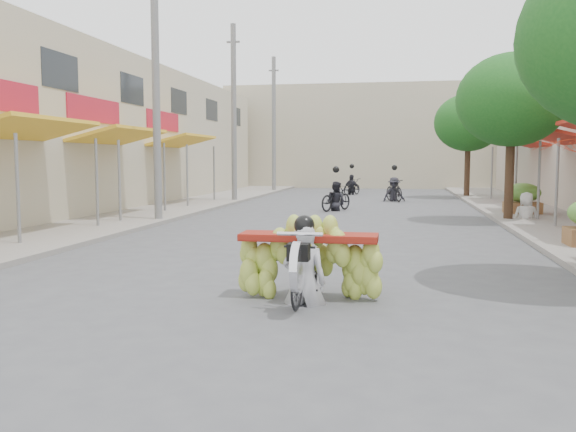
{
  "coord_description": "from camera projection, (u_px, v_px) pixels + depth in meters",
  "views": [
    {
      "loc": [
        1.99,
        -5.97,
        1.99
      ],
      "look_at": [
        0.31,
        3.31,
        1.1
      ],
      "focal_mm": 38.0,
      "sensor_mm": 36.0,
      "label": 1
    }
  ],
  "objects": [
    {
      "name": "ground",
      "position": [
        203.0,
        349.0,
        6.39
      ],
      "size": [
        120.0,
        120.0,
        0.0
      ],
      "primitive_type": "plane",
      "color": "#4F4F54",
      "rests_on": "ground"
    },
    {
      "name": "sidewalk_left",
      "position": [
        149.0,
        211.0,
        22.32
      ],
      "size": [
        4.0,
        60.0,
        0.12
      ],
      "primitive_type": "cube",
      "color": "gray",
      "rests_on": "ground"
    },
    {
      "name": "sidewalk_right",
      "position": [
        554.0,
        218.0,
        19.83
      ],
      "size": [
        4.0,
        60.0,
        0.12
      ],
      "primitive_type": "cube",
      "color": "gray",
      "rests_on": "ground"
    },
    {
      "name": "shophouse_row_left",
      "position": [
        6.0,
        131.0,
        21.93
      ],
      "size": [
        9.77,
        40.0,
        6.0
      ],
      "color": "#BCB195",
      "rests_on": "ground"
    },
    {
      "name": "far_building",
      "position": [
        371.0,
        137.0,
        43.28
      ],
      "size": [
        20.0,
        6.0,
        7.0
      ],
      "primitive_type": "cube",
      "color": "#BCB195",
      "rests_on": "ground"
    },
    {
      "name": "utility_pole_mid",
      "position": [
        156.0,
        92.0,
        18.73
      ],
      "size": [
        0.6,
        0.24,
        8.0
      ],
      "color": "slate",
      "rests_on": "ground"
    },
    {
      "name": "utility_pole_far",
      "position": [
        234.0,
        114.0,
        27.54
      ],
      "size": [
        0.6,
        0.24,
        8.0
      ],
      "color": "slate",
      "rests_on": "ground"
    },
    {
      "name": "utility_pole_back",
      "position": [
        274.0,
        124.0,
        36.36
      ],
      "size": [
        0.6,
        0.24,
        8.0
      ],
      "color": "slate",
      "rests_on": "ground"
    },
    {
      "name": "street_tree_mid",
      "position": [
        512.0,
        100.0,
        18.79
      ],
      "size": [
        3.4,
        3.4,
        5.25
      ],
      "color": "#3A2719",
      "rests_on": "ground"
    },
    {
      "name": "street_tree_far",
      "position": [
        468.0,
        123.0,
        30.54
      ],
      "size": [
        3.4,
        3.4,
        5.25
      ],
      "color": "#3A2719",
      "rests_on": "ground"
    },
    {
      "name": "produce_crate_far",
      "position": [
        523.0,
        196.0,
        20.89
      ],
      "size": [
        1.2,
        0.88,
        1.16
      ],
      "color": "brown",
      "rests_on": "ground"
    },
    {
      "name": "banana_motorbike",
      "position": [
        307.0,
        252.0,
        8.47
      ],
      "size": [
        2.2,
        1.76,
        2.06
      ],
      "color": "black",
      "rests_on": "ground"
    },
    {
      "name": "pedestrian",
      "position": [
        527.0,
        192.0,
        19.3
      ],
      "size": [
        0.83,
        0.52,
        1.63
      ],
      "rotation": [
        0.0,
        0.0,
        3.2
      ],
      "color": "white",
      "rests_on": "ground"
    },
    {
      "name": "bg_motorbike_a",
      "position": [
        336.0,
        192.0,
        23.27
      ],
      "size": [
        1.41,
        1.88,
        1.95
      ],
      "color": "black",
      "rests_on": "ground"
    },
    {
      "name": "bg_motorbike_b",
      "position": [
        394.0,
        184.0,
        28.38
      ],
      "size": [
        1.21,
        1.88,
        1.95
      ],
      "color": "black",
      "rests_on": "ground"
    },
    {
      "name": "bg_motorbike_c",
      "position": [
        352.0,
        180.0,
        33.56
      ],
      "size": [
        1.21,
        1.69,
        1.95
      ],
      "color": "black",
      "rests_on": "ground"
    }
  ]
}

